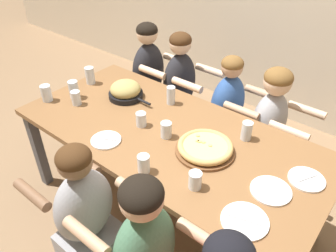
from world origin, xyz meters
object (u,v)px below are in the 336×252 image
skillet_bowl (126,91)px  drinking_glass_i (144,165)px  drinking_glass_f (76,99)px  diner_far_midleft (179,98)px  drinking_glass_b (166,131)px  drinking_glass_h (74,91)px  drinking_glass_g (141,119)px  diner_far_left (149,85)px  drinking_glass_a (247,132)px  drinking_glass_c (195,181)px  drinking_glass_j (171,96)px  drinking_glass_e (47,94)px  diner_far_center (226,121)px  empty_plate_c (245,221)px  empty_plate_d (271,191)px  pizza_board_main (205,148)px  diner_far_midright (266,135)px  empty_plate_a (106,140)px  empty_plate_b (306,179)px  diner_near_center (88,225)px  drinking_glass_d (90,76)px

skillet_bowl → drinking_glass_i: 0.86m
drinking_glass_f → diner_far_midleft: diner_far_midleft is taller
drinking_glass_b → drinking_glass_h: 0.88m
drinking_glass_g → skillet_bowl: bearing=150.0°
drinking_glass_f → diner_far_left: size_ratio=0.10×
drinking_glass_a → drinking_glass_c: 0.57m
drinking_glass_h → drinking_glass_j: drinking_glass_j is taller
drinking_glass_g → drinking_glass_h: drinking_glass_h is taller
drinking_glass_e → drinking_glass_f: bearing=25.9°
diner_far_center → empty_plate_c: bearing=33.7°
drinking_glass_i → empty_plate_c: bearing=4.3°
empty_plate_d → diner_far_left: (-1.60, 0.79, -0.24)m
pizza_board_main → drinking_glass_h: drinking_glass_h is taller
drinking_glass_e → drinking_glass_j: drinking_glass_j is taller
empty_plate_d → empty_plate_c: bearing=-92.9°
empty_plate_d → drinking_glass_j: (-0.99, 0.37, 0.05)m
pizza_board_main → diner_far_midright: (0.11, 0.74, -0.29)m
drinking_glass_a → drinking_glass_f: bearing=-160.6°
empty_plate_a → diner_far_left: 1.22m
drinking_glass_j → diner_far_midleft: bearing=119.0°
drinking_glass_e → drinking_glass_f: 0.25m
empty_plate_b → diner_near_center: size_ratio=0.19×
empty_plate_d → drinking_glass_f: bearing=-176.5°
pizza_board_main → diner_far_midleft: diner_far_midleft is taller
diner_far_midright → drinking_glass_h: bearing=-57.1°
diner_near_center → diner_far_midleft: size_ratio=0.94×
empty_plate_b → empty_plate_c: size_ratio=0.86×
drinking_glass_b → skillet_bowl: bearing=161.0°
diner_far_midright → empty_plate_d: bearing=23.8°
empty_plate_a → diner_far_center: (0.31, 1.05, -0.28)m
empty_plate_d → drinking_glass_a: drinking_glass_a is taller
drinking_glass_h → diner_far_left: diner_far_left is taller
empty_plate_d → drinking_glass_h: (-1.63, -0.04, 0.05)m
drinking_glass_a → drinking_glass_i: 0.72m
drinking_glass_f → drinking_glass_h: size_ratio=0.79×
drinking_glass_b → drinking_glass_h: size_ratio=0.79×
diner_far_left → skillet_bowl: bearing=25.8°
empty_plate_d → diner_far_center: bearing=132.3°
drinking_glass_i → diner_far_midleft: diner_far_midleft is taller
drinking_glass_c → diner_far_midleft: size_ratio=0.09×
empty_plate_c → drinking_glass_c: drinking_glass_c is taller
empty_plate_b → drinking_glass_a: (-0.45, 0.13, 0.05)m
empty_plate_c → diner_far_center: bearing=123.7°
pizza_board_main → drinking_glass_b: drinking_glass_b is taller
diner_far_left → empty_plate_b: bearing=71.2°
diner_far_midright → diner_far_midleft: (-0.87, -0.00, 0.02)m
drinking_glass_d → drinking_glass_h: drinking_glass_d is taller
drinking_glass_d → drinking_glass_f: (0.18, -0.29, -0.02)m
empty_plate_a → drinking_glass_b: (0.28, 0.28, 0.04)m
empty_plate_d → drinking_glass_e: (-1.76, -0.20, 0.05)m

